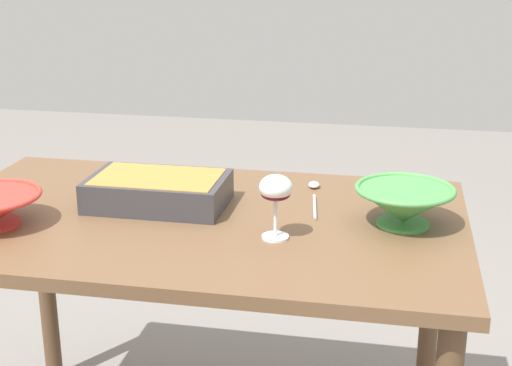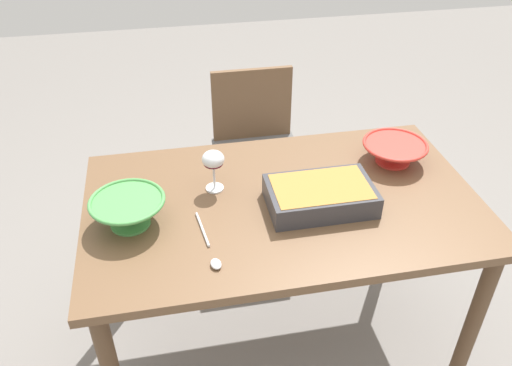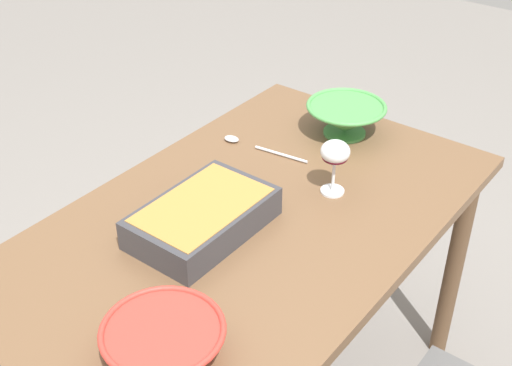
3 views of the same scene
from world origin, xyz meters
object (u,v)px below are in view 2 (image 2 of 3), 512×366
object	(u,v)px
casserole_dish	(320,195)
serving_spoon	(211,251)
mixing_bowl	(128,210)
small_bowl	(394,151)
wine_glass	(213,162)
chair	(257,151)
dining_table	(282,221)

from	to	relation	value
casserole_dish	serving_spoon	distance (m)	0.40
mixing_bowl	casserole_dish	bearing A→B (deg)	-1.98
small_bowl	casserole_dish	bearing A→B (deg)	-149.25
wine_glass	casserole_dish	distance (m)	0.36
chair	mixing_bowl	bearing A→B (deg)	-125.37
casserole_dish	mixing_bowl	xyz separation A→B (m)	(-0.60, 0.02, 0.01)
chair	casserole_dish	size ratio (longest dim) A/B	2.46
chair	casserole_dish	world-z (taller)	chair
wine_glass	casserole_dish	bearing A→B (deg)	-25.61
chair	dining_table	bearing A→B (deg)	-94.59
wine_glass	casserole_dish	xyz separation A→B (m)	(0.32, -0.15, -0.07)
chair	mixing_bowl	world-z (taller)	mixing_bowl
serving_spoon	dining_table	bearing A→B (deg)	38.45
chair	small_bowl	world-z (taller)	chair
serving_spoon	mixing_bowl	bearing A→B (deg)	142.29
small_bowl	serving_spoon	world-z (taller)	small_bowl
dining_table	wine_glass	size ratio (longest dim) A/B	8.73
serving_spoon	chair	bearing A→B (deg)	71.27
dining_table	serving_spoon	bearing A→B (deg)	-141.55
dining_table	mixing_bowl	world-z (taller)	mixing_bowl
mixing_bowl	small_bowl	bearing A→B (deg)	10.85
mixing_bowl	small_bowl	distance (m)	0.95
wine_glass	serving_spoon	world-z (taller)	wine_glass
dining_table	small_bowl	bearing A→B (deg)	18.24
casserole_dish	small_bowl	size ratio (longest dim) A/B	1.45
dining_table	casserole_dish	xyz separation A→B (m)	(0.11, -0.05, 0.13)
dining_table	mixing_bowl	distance (m)	0.51
wine_glass	small_bowl	size ratio (longest dim) A/B	0.63
mixing_bowl	small_bowl	size ratio (longest dim) A/B	0.99
serving_spoon	wine_glass	bearing A→B (deg)	80.73
chair	casserole_dish	bearing A→B (deg)	-86.43
wine_glass	mixing_bowl	distance (m)	0.31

